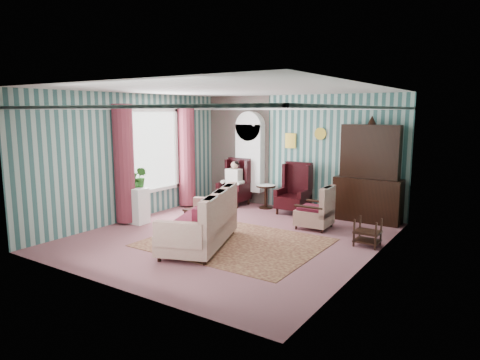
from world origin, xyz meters
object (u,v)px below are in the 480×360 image
Objects in this scene: seated_woman at (234,183)px; nest_table at (368,232)px; bookcase at (250,163)px; sofa at (199,222)px; plant_stand at (136,205)px; floral_armchair at (314,207)px; wingback_left at (234,182)px; round_side_table at (266,197)px; coffee_table at (204,220)px; dresser_hutch at (369,170)px; wingback_right at (293,189)px.

nest_table is (4.07, -1.55, -0.32)m from seated_woman.
sofa is at bearing -71.83° from bookcase.
floral_armchair reaches higher than plant_stand.
wingback_left is 1.56× the size of plant_stand.
floral_armchair is at bearing -30.95° from round_side_table.
wingback_left is 2.53m from coffee_table.
dresser_hutch is 1.86m from wingback_right.
wingback_right is at bearing 43.99° from floral_armchair.
wingback_right is 1.37× the size of coffee_table.
sofa is 2.27× the size of floral_armchair.
coffee_table is (-2.66, -2.63, -0.97)m from dresser_hutch.
seated_woman is 0.55× the size of sofa.
plant_stand is at bearing -106.22° from seated_woman.
round_side_table is at bearing 59.62° from plant_stand.
floral_armchair is at bearing -122.12° from dresser_hutch.
wingback_left is at bearing 3.39° from sofa.
sofa is (0.56, -3.43, 0.17)m from round_side_table.
wingback_right is 2.56m from coffee_table.
wingback_right is (-1.75, -0.27, -0.55)m from dresser_hutch.
plant_stand is at bearing -166.47° from coffee_table.
wingback_right is 0.58× the size of sofa.
dresser_hutch is 4.37× the size of nest_table.
nest_table is 0.68× the size of plant_stand.
wingback_right reaches higher than plant_stand.
coffee_table is at bearing -135.41° from dresser_hutch.
bookcase is 1.90× the size of seated_woman.
coffee_table is (-0.91, -2.36, -0.42)m from wingback_right.
plant_stand is 0.88× the size of coffee_table.
nest_table is 0.59× the size of coffee_table.
seated_woman is at bearing -170.54° from round_side_table.
bookcase is at bearing 159.73° from round_side_table.
wingback_left reaches higher than sofa.
coffee_table is at bearing -111.21° from wingback_right.
wingback_left is 0.97m from round_side_table.
round_side_table is 0.64× the size of floral_armchair.
bookcase is 3.25m from dresser_hutch.
bookcase is 0.70m from seated_woman.
floral_armchair is at bearing 36.53° from coffee_table.
sofa reaches higher than coffee_table.
wingback_left is 1.32× the size of floral_armchair.
dresser_hutch is at bearing 8.77° from wingback_right.
coffee_table is (-0.62, 0.92, -0.26)m from sofa.
plant_stand is (-1.05, -3.14, -0.72)m from bookcase.
bookcase reaches higher than coffee_table.
dresser_hutch is 3.93× the size of round_side_table.
wingback_right is 3.76m from plant_stand.
seated_woman is 2.90m from floral_armchair.
wingback_left reaches higher than floral_armchair.
bookcase reaches higher than nest_table.
coffee_table is (-0.06, -2.51, -0.09)m from round_side_table.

